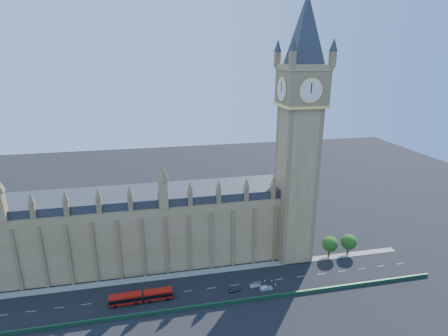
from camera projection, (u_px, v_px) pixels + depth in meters
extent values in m
plane|color=black|center=(200.00, 290.00, 116.64)|extent=(400.00, 400.00, 0.00)
cube|color=olive|center=(124.00, 232.00, 128.58)|extent=(120.00, 20.00, 25.00)
cube|color=#2D3035|center=(120.00, 197.00, 124.36)|extent=(120.00, 18.00, 3.00)
cube|color=olive|center=(295.00, 186.00, 128.30)|extent=(12.00, 12.00, 58.00)
cube|color=olive|center=(302.00, 89.00, 117.74)|extent=(14.00, 14.00, 12.00)
cylinder|color=silver|center=(311.00, 91.00, 111.07)|extent=(7.20, 0.30, 7.20)
cube|color=olive|center=(303.00, 67.00, 115.63)|extent=(14.50, 14.50, 2.00)
cube|color=#1E4C2D|center=(204.00, 306.00, 108.05)|extent=(160.00, 0.60, 1.20)
cube|color=gray|center=(196.00, 273.00, 125.48)|extent=(160.00, 3.00, 0.16)
cylinder|color=#382619|center=(329.00, 252.00, 135.41)|extent=(0.70, 0.70, 4.00)
sphere|color=#214C14|center=(330.00, 244.00, 134.36)|extent=(6.00, 6.00, 6.00)
sphere|color=#214C14|center=(332.00, 242.00, 134.61)|extent=(4.38, 4.38, 4.38)
cylinder|color=#382619|center=(348.00, 250.00, 136.96)|extent=(0.70, 0.70, 4.00)
sphere|color=#214C14|center=(349.00, 242.00, 135.90)|extent=(6.00, 6.00, 6.00)
sphere|color=#214C14|center=(350.00, 240.00, 136.16)|extent=(4.38, 4.38, 4.38)
cube|color=#B8140C|center=(126.00, 299.00, 109.34)|extent=(9.99, 3.01, 3.31)
cube|color=#B8140C|center=(158.00, 295.00, 111.51)|extent=(8.89, 2.98, 3.31)
cube|color=black|center=(126.00, 298.00, 109.22)|extent=(10.04, 3.06, 1.26)
cube|color=black|center=(158.00, 294.00, 111.39)|extent=(8.94, 3.03, 1.26)
cylinder|color=black|center=(141.00, 298.00, 110.41)|extent=(0.93, 2.67, 2.65)
cylinder|color=black|center=(115.00, 307.00, 107.70)|extent=(1.11, 0.36, 1.10)
cylinder|color=black|center=(116.00, 301.00, 110.26)|extent=(1.11, 0.36, 1.10)
cylinder|color=black|center=(136.00, 304.00, 109.08)|extent=(1.11, 0.36, 1.10)
cylinder|color=black|center=(136.00, 298.00, 111.64)|extent=(1.11, 0.36, 1.10)
cylinder|color=black|center=(150.00, 302.00, 109.95)|extent=(1.11, 0.36, 1.10)
cylinder|color=black|center=(149.00, 296.00, 112.51)|extent=(1.11, 0.36, 1.10)
cylinder|color=black|center=(168.00, 299.00, 111.18)|extent=(1.11, 0.36, 1.10)
cylinder|color=black|center=(167.00, 294.00, 113.73)|extent=(1.11, 0.36, 1.10)
imported|color=#414449|center=(235.00, 289.00, 115.60)|extent=(4.11, 2.05, 1.35)
imported|color=#AEB0B6|center=(267.00, 288.00, 116.24)|extent=(4.37, 1.79, 1.41)
imported|color=silver|center=(256.00, 286.00, 117.67)|extent=(4.40, 1.99, 1.25)
cube|color=black|center=(275.00, 285.00, 118.67)|extent=(0.58, 0.58, 0.04)
cone|color=orange|center=(275.00, 285.00, 118.56)|extent=(0.64, 0.64, 0.79)
cylinder|color=white|center=(275.00, 284.00, 118.52)|extent=(0.38, 0.38, 0.13)
cube|color=black|center=(265.00, 282.00, 120.70)|extent=(0.58, 0.58, 0.05)
cone|color=orange|center=(265.00, 281.00, 120.59)|extent=(0.64, 0.64, 0.80)
cylinder|color=white|center=(265.00, 280.00, 120.55)|extent=(0.39, 0.39, 0.14)
cube|color=black|center=(272.00, 282.00, 120.77)|extent=(0.47, 0.47, 0.04)
cone|color=#D94A0B|center=(272.00, 281.00, 120.68)|extent=(0.52, 0.52, 0.63)
cylinder|color=white|center=(272.00, 281.00, 120.66)|extent=(0.31, 0.31, 0.11)
cube|color=black|center=(257.00, 285.00, 119.08)|extent=(0.48, 0.48, 0.04)
cone|color=#FF410D|center=(257.00, 284.00, 118.97)|extent=(0.52, 0.52, 0.71)
cylinder|color=white|center=(257.00, 284.00, 118.94)|extent=(0.34, 0.34, 0.12)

